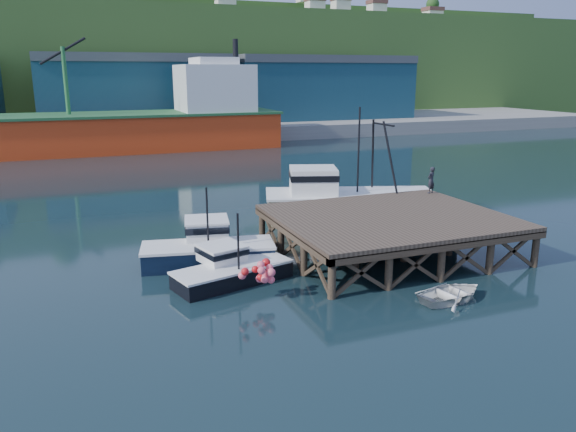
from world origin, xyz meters
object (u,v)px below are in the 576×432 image
boat_navy (208,247)px  dinghy (452,293)px  boat_black (230,268)px  trawler (347,198)px  dockworker (431,180)px

boat_navy → dinghy: size_ratio=2.17×
boat_black → dinghy: 10.12m
boat_navy → trawler: bearing=36.4°
boat_black → dinghy: (8.33, -5.74, -0.31)m
boat_black → dinghy: bearing=-49.6°
dinghy → dockworker: dockworker is taller
trawler → dockworker: 5.49m
trawler → dinghy: size_ratio=3.65×
boat_navy → boat_black: bearing=-72.1°
boat_black → dockworker: 15.67m
boat_navy → dockworker: bearing=19.1°
boat_black → dockworker: size_ratio=3.55×
boat_black → dinghy: size_ratio=1.85×
boat_black → trawler: trawler is taller
trawler → dinghy: trawler is taller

